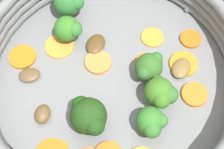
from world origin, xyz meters
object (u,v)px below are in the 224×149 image
object	(u,v)px
carrot_slice_3	(98,62)
broccoli_floret_4	(149,67)
mushroom_piece_2	(29,75)
mushroom_piece_0	(43,114)
broccoli_floret_1	(151,122)
mushroom_piece_1	(181,68)
carrot_slice_9	(195,94)
carrot_slice_1	(191,39)
skillet	(112,82)
carrot_slice_2	(152,37)
carrot_slice_0	(146,63)
broccoli_floret_5	(161,93)
mushroom_piece_3	(96,44)
carrot_slice_7	(59,46)
carrot_slice_4	(183,64)
broccoli_floret_0	(69,29)
broccoli_floret_3	(88,116)
carrot_slice_10	(22,57)

from	to	relation	value
carrot_slice_3	broccoli_floret_4	distance (m)	0.07
mushroom_piece_2	mushroom_piece_0	bearing A→B (deg)	13.29
broccoli_floret_1	mushroom_piece_1	distance (m)	0.10
carrot_slice_9	carrot_slice_1	bearing A→B (deg)	169.19
skillet	carrot_slice_2	xyz separation A→B (m)	(-0.06, 0.07, 0.01)
carrot_slice_0	broccoli_floret_1	xyz separation A→B (m)	(0.09, -0.01, 0.02)
carrot_slice_9	mushroom_piece_2	world-z (taller)	mushroom_piece_2
broccoli_floret_5	mushroom_piece_0	bearing A→B (deg)	-91.25
carrot_slice_9	mushroom_piece_2	size ratio (longest dim) A/B	1.19
broccoli_floret_4	mushroom_piece_2	distance (m)	0.16
broccoli_floret_1	mushroom_piece_3	world-z (taller)	broccoli_floret_1
carrot_slice_7	carrot_slice_4	bearing A→B (deg)	71.70
mushroom_piece_2	mushroom_piece_3	distance (m)	0.10
skillet	carrot_slice_0	world-z (taller)	carrot_slice_0
broccoli_floret_1	broccoli_floret_4	size ratio (longest dim) A/B	1.04
carrot_slice_0	mushroom_piece_1	bearing A→B (deg)	70.39
carrot_slice_1	carrot_slice_7	size ratio (longest dim) A/B	0.73
skillet	carrot_slice_1	world-z (taller)	carrot_slice_1
carrot_slice_1	broccoli_floret_0	size ratio (longest dim) A/B	0.70
carrot_slice_7	broccoli_floret_3	bearing A→B (deg)	12.91
carrot_slice_1	broccoli_floret_0	distance (m)	0.17
carrot_slice_2	broccoli_floret_0	bearing A→B (deg)	-97.82
broccoli_floret_1	mushroom_piece_3	distance (m)	0.14
broccoli_floret_4	broccoli_floret_5	bearing A→B (deg)	8.31
carrot_slice_1	carrot_slice_4	bearing A→B (deg)	-27.34
carrot_slice_9	mushroom_piece_0	bearing A→B (deg)	-90.20
broccoli_floret_3	mushroom_piece_2	xyz separation A→B (m)	(-0.08, -0.07, -0.03)
carrot_slice_4	broccoli_floret_3	xyz separation A→B (m)	(0.07, -0.14, 0.03)
carrot_slice_9	mushroom_piece_1	bearing A→B (deg)	-167.60
mushroom_piece_0	mushroom_piece_2	world-z (taller)	mushroom_piece_0
carrot_slice_9	mushroom_piece_0	size ratio (longest dim) A/B	1.31
skillet	carrot_slice_3	bearing A→B (deg)	-151.77
broccoli_floret_5	mushroom_piece_3	xyz separation A→B (m)	(-0.10, -0.07, -0.02)
carrot_slice_7	mushroom_piece_2	xyz separation A→B (m)	(0.04, -0.04, 0.00)
carrot_slice_2	broccoli_floret_1	world-z (taller)	broccoli_floret_1
mushroom_piece_0	mushroom_piece_1	size ratio (longest dim) A/B	0.81
broccoli_floret_3	mushroom_piece_1	distance (m)	0.15
carrot_slice_9	broccoli_floret_1	xyz separation A→B (m)	(0.04, -0.07, 0.02)
skillet	carrot_slice_4	xyz separation A→B (m)	(-0.01, 0.10, 0.01)
carrot_slice_3	mushroom_piece_2	xyz separation A→B (m)	(0.01, -0.10, 0.00)
mushroom_piece_3	mushroom_piece_1	bearing A→B (deg)	63.40
skillet	broccoli_floret_0	distance (m)	0.10
mushroom_piece_3	skillet	bearing A→B (deg)	14.65
broccoli_floret_5	mushroom_piece_0	xyz separation A→B (m)	(-0.00, -0.15, -0.02)
mushroom_piece_0	mushroom_piece_3	distance (m)	0.13
mushroom_piece_1	mushroom_piece_2	distance (m)	0.21
broccoli_floret_0	broccoli_floret_3	bearing A→B (deg)	4.90
carrot_slice_9	broccoli_floret_0	bearing A→B (deg)	-126.36
carrot_slice_7	carrot_slice_10	distance (m)	0.05
carrot_slice_2	carrot_slice_3	size ratio (longest dim) A/B	0.89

